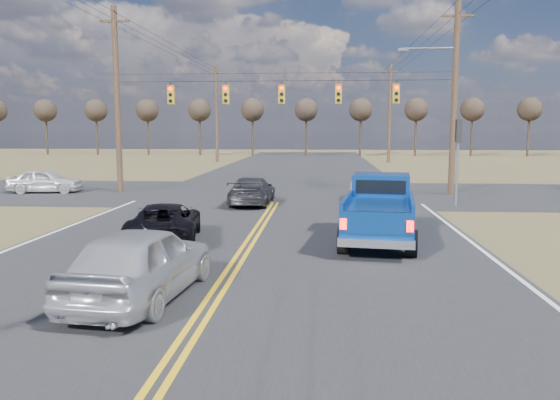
# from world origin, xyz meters

# --- Properties ---
(ground) EXTENTS (160.00, 160.00, 0.00)m
(ground) POSITION_xyz_m (0.00, 0.00, 0.00)
(ground) COLOR brown
(ground) RESTS_ON ground
(road_main) EXTENTS (14.00, 120.00, 0.02)m
(road_main) POSITION_xyz_m (0.00, 10.00, 0.00)
(road_main) COLOR #28282B
(road_main) RESTS_ON ground
(road_cross) EXTENTS (120.00, 12.00, 0.02)m
(road_cross) POSITION_xyz_m (0.00, 18.00, 0.00)
(road_cross) COLOR #28282B
(road_cross) RESTS_ON ground
(signal_gantry) EXTENTS (19.60, 4.83, 10.00)m
(signal_gantry) POSITION_xyz_m (0.50, 17.79, 5.06)
(signal_gantry) COLOR #473323
(signal_gantry) RESTS_ON ground
(utility_poles) EXTENTS (19.60, 58.32, 10.00)m
(utility_poles) POSITION_xyz_m (0.00, 17.00, 5.23)
(utility_poles) COLOR #473323
(utility_poles) RESTS_ON ground
(treeline) EXTENTS (87.00, 117.80, 7.40)m
(treeline) POSITION_xyz_m (0.00, 26.96, 5.70)
(treeline) COLOR #33261C
(treeline) RESTS_ON ground
(pickup_truck) EXTENTS (2.69, 5.58, 2.01)m
(pickup_truck) POSITION_xyz_m (3.98, 5.46, 0.98)
(pickup_truck) COLOR black
(pickup_truck) RESTS_ON ground
(silver_suv) EXTENTS (2.29, 4.73, 1.56)m
(silver_suv) POSITION_xyz_m (-1.47, -0.71, 0.78)
(silver_suv) COLOR #ADAEB5
(silver_suv) RESTS_ON ground
(black_suv) EXTENTS (2.73, 4.65, 1.22)m
(black_suv) POSITION_xyz_m (-2.65, 4.97, 0.61)
(black_suv) COLOR black
(black_suv) RESTS_ON ground
(white_car_queue) EXTENTS (2.08, 4.37, 1.38)m
(white_car_queue) POSITION_xyz_m (4.66, 14.66, 0.69)
(white_car_queue) COLOR white
(white_car_queue) RESTS_ON ground
(dgrey_car_queue) EXTENTS (1.85, 4.41, 1.27)m
(dgrey_car_queue) POSITION_xyz_m (-1.04, 13.49, 0.64)
(dgrey_car_queue) COLOR #2F2F33
(dgrey_car_queue) RESTS_ON ground
(cross_car_west) EXTENTS (2.05, 4.02, 1.31)m
(cross_car_west) POSITION_xyz_m (-12.90, 17.15, 0.65)
(cross_car_west) COLOR silver
(cross_car_west) RESTS_ON ground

